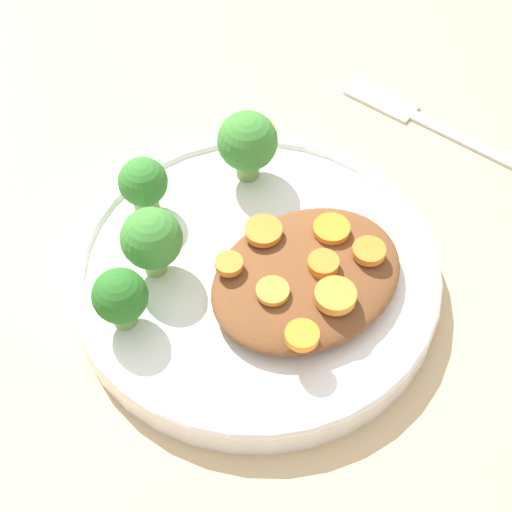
# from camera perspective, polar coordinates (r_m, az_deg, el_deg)

# --- Properties ---
(ground_plane) EXTENTS (4.00, 4.00, 0.00)m
(ground_plane) POSITION_cam_1_polar(r_m,az_deg,el_deg) (0.61, 0.00, -2.06)
(ground_plane) COLOR tan
(plate) EXTENTS (0.26, 0.26, 0.03)m
(plate) POSITION_cam_1_polar(r_m,az_deg,el_deg) (0.60, 0.00, -1.28)
(plate) COLOR white
(plate) RESTS_ON ground_plane
(stew_mound) EXTENTS (0.14, 0.11, 0.02)m
(stew_mound) POSITION_cam_1_polar(r_m,az_deg,el_deg) (0.57, 3.39, -1.45)
(stew_mound) COLOR brown
(stew_mound) RESTS_ON plate
(broccoli_floret_0) EXTENTS (0.04, 0.04, 0.05)m
(broccoli_floret_0) POSITION_cam_1_polar(r_m,az_deg,el_deg) (0.57, -6.97, 1.07)
(broccoli_floret_0) COLOR #7FA85B
(broccoli_floret_0) RESTS_ON plate
(broccoli_floret_1) EXTENTS (0.04, 0.04, 0.05)m
(broccoli_floret_1) POSITION_cam_1_polar(r_m,az_deg,el_deg) (0.61, -7.52, 4.77)
(broccoli_floret_1) COLOR #7FA85B
(broccoli_floret_1) RESTS_ON plate
(broccoli_floret_2) EXTENTS (0.04, 0.04, 0.06)m
(broccoli_floret_2) POSITION_cam_1_polar(r_m,az_deg,el_deg) (0.62, -0.57, 7.56)
(broccoli_floret_2) COLOR #759E51
(broccoli_floret_2) RESTS_ON plate
(broccoli_floret_3) EXTENTS (0.04, 0.04, 0.05)m
(broccoli_floret_3) POSITION_cam_1_polar(r_m,az_deg,el_deg) (0.55, -9.04, -2.74)
(broccoli_floret_3) COLOR #759E51
(broccoli_floret_3) RESTS_ON plate
(carrot_slice_0) EXTENTS (0.03, 0.03, 0.00)m
(carrot_slice_0) POSITION_cam_1_polar(r_m,az_deg,el_deg) (0.58, 5.06, 1.82)
(carrot_slice_0) COLOR orange
(carrot_slice_0) RESTS_ON stew_mound
(carrot_slice_1) EXTENTS (0.02, 0.02, 0.01)m
(carrot_slice_1) POSITION_cam_1_polar(r_m,az_deg,el_deg) (0.56, 4.51, -0.52)
(carrot_slice_1) COLOR orange
(carrot_slice_1) RESTS_ON stew_mound
(carrot_slice_2) EXTENTS (0.03, 0.03, 0.01)m
(carrot_slice_2) POSITION_cam_1_polar(r_m,az_deg,el_deg) (0.55, 5.31, -2.65)
(carrot_slice_2) COLOR orange
(carrot_slice_2) RESTS_ON stew_mound
(carrot_slice_3) EXTENTS (0.03, 0.03, 0.01)m
(carrot_slice_3) POSITION_cam_1_polar(r_m,az_deg,el_deg) (0.58, 0.49, 1.70)
(carrot_slice_3) COLOR orange
(carrot_slice_3) RESTS_ON stew_mound
(carrot_slice_4) EXTENTS (0.02, 0.02, 0.00)m
(carrot_slice_4) POSITION_cam_1_polar(r_m,az_deg,el_deg) (0.55, 1.12, -2.34)
(carrot_slice_4) COLOR orange
(carrot_slice_4) RESTS_ON stew_mound
(carrot_slice_5) EXTENTS (0.02, 0.02, 0.01)m
(carrot_slice_5) POSITION_cam_1_polar(r_m,az_deg,el_deg) (0.53, 3.08, -5.30)
(carrot_slice_5) COLOR orange
(carrot_slice_5) RESTS_ON stew_mound
(carrot_slice_6) EXTENTS (0.02, 0.02, 0.01)m
(carrot_slice_6) POSITION_cam_1_polar(r_m,az_deg,el_deg) (0.57, 7.54, 0.33)
(carrot_slice_6) COLOR orange
(carrot_slice_6) RESTS_ON stew_mound
(carrot_slice_7) EXTENTS (0.02, 0.02, 0.01)m
(carrot_slice_7) POSITION_cam_1_polar(r_m,az_deg,el_deg) (0.56, -1.58, -0.77)
(carrot_slice_7) COLOR orange
(carrot_slice_7) RESTS_ON stew_mound
(fork) EXTENTS (0.07, 0.20, 0.01)m
(fork) POSITION_cam_1_polar(r_m,az_deg,el_deg) (0.73, 11.77, 8.62)
(fork) COLOR silver
(fork) RESTS_ON ground_plane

